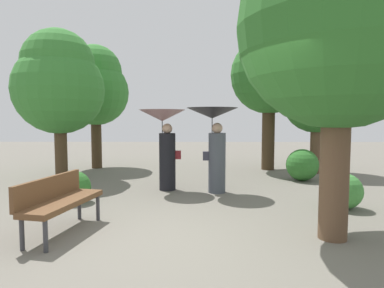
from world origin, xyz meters
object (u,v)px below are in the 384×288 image
tree_near_left (59,82)px  tree_mid_left (95,86)px  person_left (164,133)px  tree_near_right (317,93)px  person_right (214,133)px  tree_mid_right (269,67)px  park_bench (59,199)px  tree_far_back (340,8)px

tree_near_left → tree_mid_left: bearing=81.4°
person_left → tree_near_right: bearing=-66.1°
person_right → tree_mid_left: bearing=40.3°
tree_mid_left → tree_mid_right: tree_mid_right is taller
person_right → tree_near_left: bearing=63.8°
tree_mid_left → tree_near_right: bearing=-8.2°
tree_mid_left → park_bench: bearing=-77.7°
tree_near_right → tree_mid_left: bearing=171.8°
tree_near_right → tree_mid_right: 1.75m
person_left → tree_near_left: size_ratio=0.46×
person_left → tree_mid_left: tree_mid_left is taller
tree_mid_right → person_left: bearing=-134.5°
tree_far_back → person_right: bearing=117.5°
person_left → tree_mid_right: (3.17, 3.22, 2.04)m
tree_far_back → tree_mid_left: bearing=128.7°
tree_near_right → person_left: bearing=-150.9°
tree_far_back → person_left: bearing=130.2°
park_bench → tree_mid_left: (-1.42, 6.47, 2.30)m
tree_mid_left → tree_mid_right: bearing=-2.8°
person_right → tree_mid_right: bearing=-35.2°
person_left → tree_mid_right: size_ratio=0.38×
tree_mid_right → tree_far_back: bearing=-94.6°
tree_near_left → tree_near_right: size_ratio=1.11×
tree_near_left → tree_far_back: (5.67, -4.48, 0.45)m
person_right → tree_near_right: 4.45m
tree_near_left → tree_far_back: tree_far_back is taller
person_left → tree_near_left: 3.56m
tree_near_left → tree_mid_left: tree_mid_left is taller
person_right → park_bench: (-2.42, -2.69, -0.87)m
park_bench → tree_near_right: 8.15m
person_left → person_right: 1.18m
person_left → tree_near_left: bearing=60.9°
park_bench → tree_far_back: tree_far_back is taller
tree_mid_right → tree_far_back: 6.39m
park_bench → tree_near_left: bearing=33.5°
tree_mid_right → park_bench: bearing=-125.7°
park_bench → tree_near_right: bearing=-35.2°
tree_near_right → tree_mid_right: size_ratio=0.75×
tree_mid_right → tree_near_right: bearing=-29.5°
park_bench → tree_near_right: tree_near_right is taller
person_right → tree_mid_right: (2.01, 3.49, 2.01)m
person_left → tree_mid_right: tree_mid_right is taller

